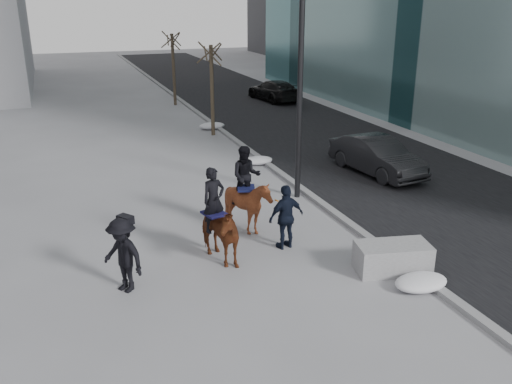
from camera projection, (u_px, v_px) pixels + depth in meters
name	position (u px, v px, depth m)	size (l,w,h in m)	color
ground	(273.00, 263.00, 13.62)	(120.00, 120.00, 0.00)	gray
road	(332.00, 144.00, 24.75)	(8.00, 90.00, 0.01)	black
curb	(250.00, 151.00, 23.41)	(0.25, 90.00, 0.12)	gray
planter	(392.00, 258.00, 13.13)	(1.76, 0.88, 0.71)	#9A999C
car_near	(377.00, 156.00, 20.34)	(1.48, 4.23, 1.39)	black
car_far	(274.00, 90.00, 34.98)	(1.84, 4.53, 1.32)	black
tree_near	(212.00, 86.00, 25.55)	(1.20, 1.20, 4.73)	#3C2F23
tree_far	(173.00, 66.00, 32.97)	(1.20, 1.20, 4.76)	#3C2E23
mounted_left	(216.00, 228.00, 13.44)	(1.33, 2.04, 2.43)	#531B10
mounted_right	(248.00, 199.00, 15.12)	(1.70, 1.81, 2.48)	#4D200F
feeder	(286.00, 217.00, 14.19)	(1.09, 0.94, 1.75)	black
camera_crew	(123.00, 255.00, 12.07)	(1.19, 1.30, 1.75)	black
lamppost	(301.00, 43.00, 16.53)	(0.25, 0.83, 9.09)	black
snow_piles	(270.00, 169.00, 20.54)	(1.31, 17.98, 0.33)	silver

